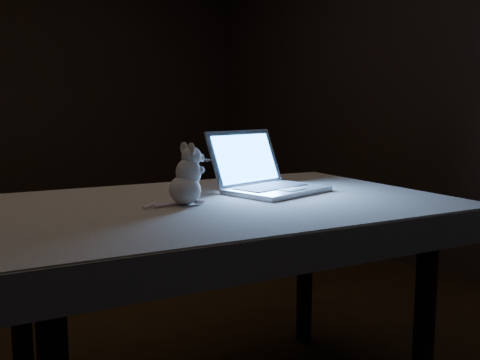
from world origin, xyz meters
TOP-DOWN VIEW (x-y plane):
  - right_wall at (2.25, 0.00)m, footprint 0.04×5.00m
  - table at (0.12, -0.46)m, footprint 1.57×1.14m
  - tablecloth at (0.12, -0.46)m, footprint 1.58×1.07m
  - laptop at (0.39, -0.44)m, footprint 0.40×0.36m
  - plush_mouse at (-0.02, -0.45)m, footprint 0.16×0.16m

SIDE VIEW (x-z plane):
  - table at x=0.12m, z-range 0.00..0.77m
  - tablecloth at x=0.12m, z-range 0.68..0.78m
  - plush_mouse at x=-0.02m, z-range 0.78..0.99m
  - laptop at x=0.39m, z-range 0.78..1.03m
  - right_wall at x=2.25m, z-range 0.00..2.60m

